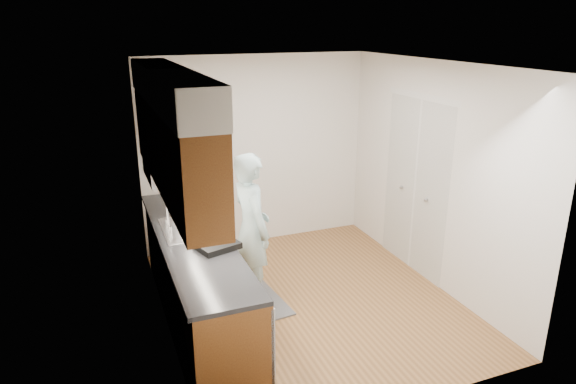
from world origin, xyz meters
The scene contains 16 objects.
floor centered at (0.00, 0.00, 0.00)m, with size 3.50×3.50×0.00m, color olive.
ceiling centered at (0.00, 0.00, 2.50)m, with size 3.50×3.50×0.00m, color white.
wall_left centered at (-1.50, 0.00, 1.25)m, with size 0.02×3.50×2.50m, color silver.
wall_right centered at (1.50, 0.00, 1.25)m, with size 0.02×3.50×2.50m, color silver.
wall_back centered at (0.00, 1.75, 1.25)m, with size 3.00×0.02×2.50m, color silver.
counter centered at (-1.20, 0.00, 0.49)m, with size 0.64×2.80×1.30m.
upper_cabinets centered at (-1.33, 0.05, 1.95)m, with size 0.47×2.80×1.21m.
closet_door centered at (1.49, 0.30, 1.02)m, with size 0.02×1.22×2.05m, color silver.
floor_mat centered at (-0.56, 0.20, 0.01)m, with size 0.55×0.94×0.02m, color slate.
person centered at (-0.56, 0.20, 0.94)m, with size 0.65×0.44×1.85m, color #A8CBCD.
soap_bottle_a centered at (-1.26, 0.54, 1.09)m, with size 0.12×0.12×0.30m, color silver.
soap_bottle_b centered at (-1.04, 0.71, 1.05)m, with size 0.09×0.10×0.21m, color silver.
soap_bottle_c centered at (-1.07, 1.03, 1.03)m, with size 0.13×0.13×0.17m, color silver.
soda_can centered at (-1.10, 0.60, 1.00)m, with size 0.07×0.07×0.12m, color #AD231D.
steel_can centered at (-1.12, 0.76, 0.99)m, with size 0.06×0.06×0.11m, color #A5A5AA.
dish_rack centered at (-1.06, -0.34, 0.97)m, with size 0.35×0.30×0.06m, color black.
Camera 1 is at (-2.01, -4.50, 2.88)m, focal length 32.00 mm.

